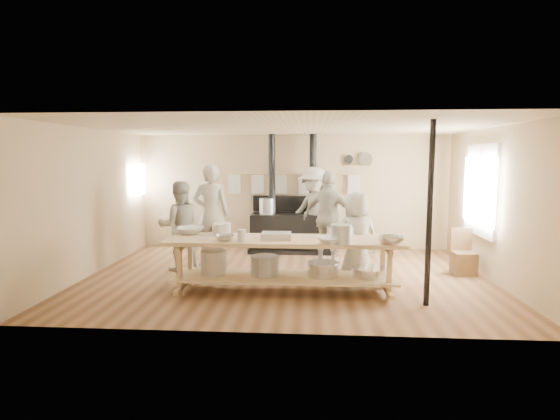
% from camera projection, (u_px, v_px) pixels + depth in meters
% --- Properties ---
extents(ground, '(7.00, 7.00, 0.00)m').
position_uv_depth(ground, '(287.00, 277.00, 7.67)').
color(ground, brown).
rests_on(ground, ground).
extents(room_shell, '(7.00, 7.00, 7.00)m').
position_uv_depth(room_shell, '(287.00, 185.00, 7.48)').
color(room_shell, tan).
rests_on(room_shell, ground).
extents(window_right, '(0.09, 1.50, 1.65)m').
position_uv_depth(window_right, '(481.00, 190.00, 7.85)').
color(window_right, beige).
rests_on(window_right, ground).
extents(left_opening, '(0.00, 0.90, 0.90)m').
position_uv_depth(left_opening, '(137.00, 180.00, 9.70)').
color(left_opening, white).
rests_on(left_opening, ground).
extents(stove, '(1.90, 0.75, 2.60)m').
position_uv_depth(stove, '(292.00, 228.00, 9.71)').
color(stove, black).
rests_on(stove, ground).
extents(towel_rail, '(3.00, 0.04, 0.47)m').
position_uv_depth(towel_rail, '(293.00, 181.00, 9.87)').
color(towel_rail, tan).
rests_on(towel_rail, ground).
extents(back_wall_shelf, '(0.63, 0.14, 0.32)m').
position_uv_depth(back_wall_shelf, '(358.00, 161.00, 9.75)').
color(back_wall_shelf, tan).
rests_on(back_wall_shelf, ground).
extents(prep_table, '(3.60, 0.90, 0.85)m').
position_uv_depth(prep_table, '(283.00, 260.00, 6.72)').
color(prep_table, tan).
rests_on(prep_table, ground).
extents(support_post, '(0.08, 0.08, 2.60)m').
position_uv_depth(support_post, '(430.00, 214.00, 6.04)').
color(support_post, black).
rests_on(support_post, ground).
extents(cook_far_left, '(0.74, 0.50, 1.96)m').
position_uv_depth(cook_far_left, '(211.00, 214.00, 8.53)').
color(cook_far_left, '#BBB9A6').
rests_on(cook_far_left, ground).
extents(cook_left, '(0.97, 0.86, 1.66)m').
position_uv_depth(cook_left, '(180.00, 226.00, 8.09)').
color(cook_left, '#BBB9A6').
rests_on(cook_left, ground).
extents(cook_center, '(0.86, 0.69, 1.54)m').
position_uv_depth(cook_center, '(356.00, 238.00, 7.20)').
color(cook_center, '#BBB9A6').
rests_on(cook_center, ground).
extents(cook_right, '(1.16, 0.82, 1.84)m').
position_uv_depth(cook_right, '(329.00, 218.00, 8.50)').
color(cook_right, '#BBB9A6').
rests_on(cook_right, ground).
extents(cook_by_window, '(1.39, 1.31, 1.89)m').
position_uv_depth(cook_by_window, '(314.00, 211.00, 9.46)').
color(cook_by_window, '#BBB9A6').
rests_on(cook_by_window, ground).
extents(chair, '(0.39, 0.39, 0.81)m').
position_uv_depth(chair, '(463.00, 261.00, 7.82)').
color(chair, brown).
rests_on(chair, ground).
extents(bowl_white_a, '(0.49, 0.49, 0.11)m').
position_uv_depth(bowl_white_a, '(190.00, 230.00, 7.11)').
color(bowl_white_a, white).
rests_on(bowl_white_a, prep_table).
extents(bowl_steel_a, '(0.39, 0.39, 0.09)m').
position_uv_depth(bowl_steel_a, '(224.00, 238.00, 6.51)').
color(bowl_steel_a, silver).
rests_on(bowl_steel_a, prep_table).
extents(bowl_white_b, '(0.53, 0.53, 0.09)m').
position_uv_depth(bowl_white_b, '(331.00, 240.00, 6.30)').
color(bowl_white_b, white).
rests_on(bowl_white_b, prep_table).
extents(bowl_steel_b, '(0.39, 0.39, 0.12)m').
position_uv_depth(bowl_steel_b, '(391.00, 240.00, 6.24)').
color(bowl_steel_b, silver).
rests_on(bowl_steel_b, prep_table).
extents(roasting_pan, '(0.45, 0.30, 0.10)m').
position_uv_depth(roasting_pan, '(276.00, 236.00, 6.64)').
color(roasting_pan, '#B2B2B7').
rests_on(roasting_pan, prep_table).
extents(mixing_bowl_large, '(0.47, 0.47, 0.14)m').
position_uv_depth(mixing_bowl_large, '(340.00, 231.00, 6.94)').
color(mixing_bowl_large, silver).
rests_on(mixing_bowl_large, prep_table).
extents(bucket_galv, '(0.31, 0.31, 0.28)m').
position_uv_depth(bucket_galv, '(341.00, 234.00, 6.28)').
color(bucket_galv, gray).
rests_on(bucket_galv, prep_table).
extents(deep_bowl_enamel, '(0.33, 0.33, 0.18)m').
position_uv_depth(deep_bowl_enamel, '(222.00, 229.00, 7.07)').
color(deep_bowl_enamel, white).
rests_on(deep_bowl_enamel, prep_table).
extents(pitcher, '(0.14, 0.14, 0.19)m').
position_uv_depth(pitcher, '(242.00, 236.00, 6.38)').
color(pitcher, white).
rests_on(pitcher, prep_table).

